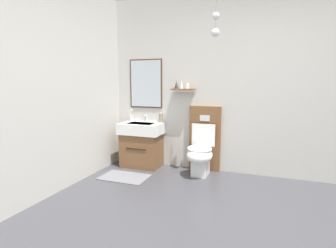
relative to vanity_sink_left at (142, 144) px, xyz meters
name	(u,v)px	position (x,y,z in m)	size (l,w,h in m)	color
wall_back	(253,84)	(1.67, 0.25, 0.96)	(4.65, 0.64, 2.66)	beige
wall_left	(10,85)	(-0.58, -1.82, 0.95)	(0.12, 4.27, 2.66)	beige
bath_mat	(125,177)	(0.00, -0.58, -0.37)	(0.68, 0.44, 0.01)	slate
vanity_sink_left	(142,144)	(0.00, 0.00, 0.00)	(0.68, 0.46, 0.71)	brown
tap_on_left_sink	(146,117)	(0.00, 0.16, 0.41)	(0.03, 0.13, 0.11)	silver
toilet	(202,149)	(1.00, -0.01, 0.00)	(0.48, 0.62, 1.00)	brown
toothbrush_cup	(132,118)	(-0.26, 0.15, 0.39)	(0.07, 0.07, 0.21)	silver
soap_dispenser	(161,118)	(0.27, 0.16, 0.41)	(0.06, 0.06, 0.18)	gray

